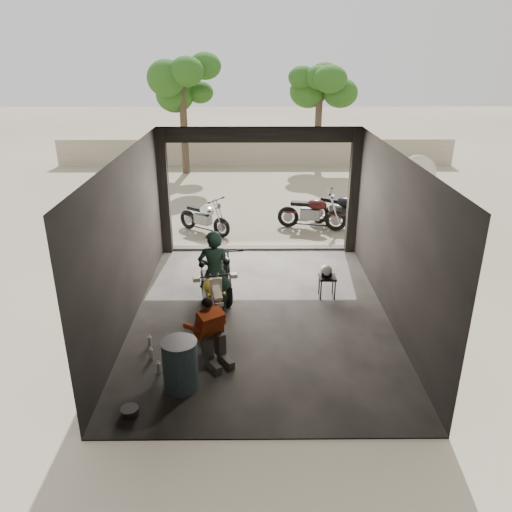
{
  "coord_description": "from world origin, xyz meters",
  "views": [
    {
      "loc": [
        -0.18,
        -8.8,
        4.89
      ],
      "look_at": [
        -0.1,
        0.6,
        1.01
      ],
      "focal_mm": 35.0,
      "sensor_mm": 36.0,
      "label": 1
    }
  ],
  "objects_px": {
    "left_bike": "(221,267)",
    "outside_bike_a": "(204,215)",
    "outside_bike_c": "(342,207)",
    "stool": "(327,280)",
    "rider": "(214,273)",
    "mechanic": "(213,334)",
    "sign_post": "(414,192)",
    "main_bike": "(211,292)",
    "helmet": "(326,271)",
    "oil_drum": "(180,366)",
    "outside_bike_b": "(312,209)"
  },
  "relations": [
    {
      "from": "left_bike",
      "to": "mechanic",
      "type": "relative_size",
      "value": 1.52
    },
    {
      "from": "outside_bike_a",
      "to": "helmet",
      "type": "distance_m",
      "value": 5.04
    },
    {
      "from": "left_bike",
      "to": "outside_bike_c",
      "type": "distance_m",
      "value": 5.42
    },
    {
      "from": "outside_bike_b",
      "to": "helmet",
      "type": "height_order",
      "value": "outside_bike_b"
    },
    {
      "from": "outside_bike_b",
      "to": "stool",
      "type": "xyz_separation_m",
      "value": [
        -0.17,
        -4.43,
        -0.19
      ]
    },
    {
      "from": "left_bike",
      "to": "oil_drum",
      "type": "height_order",
      "value": "left_bike"
    },
    {
      "from": "helmet",
      "to": "oil_drum",
      "type": "distance_m",
      "value": 4.11
    },
    {
      "from": "outside_bike_a",
      "to": "oil_drum",
      "type": "distance_m",
      "value": 7.22
    },
    {
      "from": "outside_bike_c",
      "to": "helmet",
      "type": "relative_size",
      "value": 6.8
    },
    {
      "from": "mechanic",
      "to": "outside_bike_b",
      "type": "bearing_deg",
      "value": 37.39
    },
    {
      "from": "mechanic",
      "to": "sign_post",
      "type": "bearing_deg",
      "value": 9.75
    },
    {
      "from": "mechanic",
      "to": "stool",
      "type": "height_order",
      "value": "mechanic"
    },
    {
      "from": "stool",
      "to": "helmet",
      "type": "height_order",
      "value": "helmet"
    },
    {
      "from": "outside_bike_c",
      "to": "helmet",
      "type": "height_order",
      "value": "outside_bike_c"
    },
    {
      "from": "outside_bike_c",
      "to": "rider",
      "type": "xyz_separation_m",
      "value": [
        -3.39,
        -5.2,
        0.25
      ]
    },
    {
      "from": "main_bike",
      "to": "outside_bike_a",
      "type": "distance_m",
      "value": 5.1
    },
    {
      "from": "outside_bike_a",
      "to": "outside_bike_b",
      "type": "height_order",
      "value": "outside_bike_b"
    },
    {
      "from": "outside_bike_c",
      "to": "sign_post",
      "type": "bearing_deg",
      "value": -125.15
    },
    {
      "from": "rider",
      "to": "helmet",
      "type": "distance_m",
      "value": 2.4
    },
    {
      "from": "outside_bike_b",
      "to": "outside_bike_c",
      "type": "bearing_deg",
      "value": -67.08
    },
    {
      "from": "outside_bike_c",
      "to": "stool",
      "type": "height_order",
      "value": "outside_bike_c"
    },
    {
      "from": "outside_bike_a",
      "to": "rider",
      "type": "distance_m",
      "value": 4.8
    },
    {
      "from": "outside_bike_b",
      "to": "sign_post",
      "type": "relative_size",
      "value": 0.65
    },
    {
      "from": "left_bike",
      "to": "outside_bike_c",
      "type": "relative_size",
      "value": 0.92
    },
    {
      "from": "left_bike",
      "to": "outside_bike_a",
      "type": "height_order",
      "value": "left_bike"
    },
    {
      "from": "outside_bike_b",
      "to": "sign_post",
      "type": "distance_m",
      "value": 3.6
    },
    {
      "from": "outside_bike_c",
      "to": "mechanic",
      "type": "distance_m",
      "value": 7.71
    },
    {
      "from": "outside_bike_a",
      "to": "mechanic",
      "type": "distance_m",
      "value": 6.57
    },
    {
      "from": "helmet",
      "to": "mechanic",
      "type": "bearing_deg",
      "value": -109.45
    },
    {
      "from": "outside_bike_c",
      "to": "sign_post",
      "type": "height_order",
      "value": "sign_post"
    },
    {
      "from": "left_bike",
      "to": "outside_bike_b",
      "type": "distance_m",
      "value": 4.79
    },
    {
      "from": "left_bike",
      "to": "stool",
      "type": "distance_m",
      "value": 2.29
    },
    {
      "from": "outside_bike_a",
      "to": "stool",
      "type": "relative_size",
      "value": 3.26
    },
    {
      "from": "outside_bike_a",
      "to": "outside_bike_c",
      "type": "bearing_deg",
      "value": -48.37
    },
    {
      "from": "rider",
      "to": "stool",
      "type": "distance_m",
      "value": 2.45
    },
    {
      "from": "outside_bike_c",
      "to": "stool",
      "type": "xyz_separation_m",
      "value": [
        -1.06,
        -4.57,
        -0.21
      ]
    },
    {
      "from": "outside_bike_a",
      "to": "left_bike",
      "type": "bearing_deg",
      "value": -134.41
    },
    {
      "from": "stool",
      "to": "oil_drum",
      "type": "relative_size",
      "value": 0.58
    },
    {
      "from": "left_bike",
      "to": "sign_post",
      "type": "xyz_separation_m",
      "value": [
        4.46,
        1.42,
        1.28
      ]
    },
    {
      "from": "outside_bike_c",
      "to": "left_bike",
      "type": "bearing_deg",
      "value": 175.24
    },
    {
      "from": "outside_bike_a",
      "to": "stool",
      "type": "xyz_separation_m",
      "value": [
        2.96,
        -4.13,
        -0.12
      ]
    },
    {
      "from": "main_bike",
      "to": "oil_drum",
      "type": "relative_size",
      "value": 2.17
    },
    {
      "from": "outside_bike_a",
      "to": "stool",
      "type": "height_order",
      "value": "outside_bike_a"
    },
    {
      "from": "main_bike",
      "to": "stool",
      "type": "distance_m",
      "value": 2.57
    },
    {
      "from": "stool",
      "to": "rider",
      "type": "bearing_deg",
      "value": -165.06
    },
    {
      "from": "outside_bike_a",
      "to": "sign_post",
      "type": "xyz_separation_m",
      "value": [
        5.16,
        -2.4,
        1.32
      ]
    },
    {
      "from": "sign_post",
      "to": "outside_bike_c",
      "type": "bearing_deg",
      "value": 117.97
    },
    {
      "from": "left_bike",
      "to": "outside_bike_a",
      "type": "xyz_separation_m",
      "value": [
        -0.69,
        3.82,
        -0.04
      ]
    },
    {
      "from": "mechanic",
      "to": "stool",
      "type": "relative_size",
      "value": 2.29
    },
    {
      "from": "main_bike",
      "to": "stool",
      "type": "height_order",
      "value": "main_bike"
    }
  ]
}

